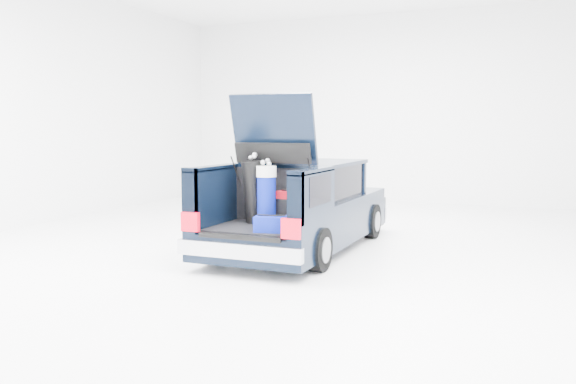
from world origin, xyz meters
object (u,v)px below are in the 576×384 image
at_px(red_suitcase, 288,208).
at_px(blue_golf_bag, 266,195).
at_px(black_golf_bag, 253,192).
at_px(blue_duffel, 272,224).
at_px(car, 302,208).

relative_size(red_suitcase, blue_golf_bag, 0.54).
bearing_deg(black_golf_bag, red_suitcase, 26.59).
xyz_separation_m(black_golf_bag, blue_duffel, (0.55, -0.58, -0.35)).
height_order(red_suitcase, blue_duffel, red_suitcase).
xyz_separation_m(car, blue_golf_bag, (0.02, -1.44, 0.36)).
distance_m(black_golf_bag, blue_golf_bag, 0.27).
relative_size(red_suitcase, black_golf_bag, 0.50).
distance_m(red_suitcase, blue_golf_bag, 0.36).
distance_m(car, blue_duffel, 1.94).
bearing_deg(blue_golf_bag, red_suitcase, 1.42).
distance_m(red_suitcase, blue_duffel, 0.61).
relative_size(red_suitcase, blue_duffel, 1.05).
relative_size(black_golf_bag, blue_golf_bag, 1.07).
xyz_separation_m(black_golf_bag, blue_golf_bag, (0.26, -0.10, -0.03)).
height_order(red_suitcase, blue_golf_bag, blue_golf_bag).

